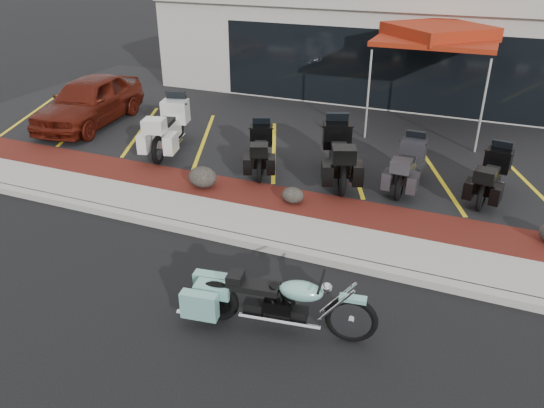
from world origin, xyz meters
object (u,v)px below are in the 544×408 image
at_px(parked_car, 89,101).
at_px(touring_white, 177,116).
at_px(hero_cruiser, 352,313).
at_px(traffic_cone, 331,125).
at_px(popup_canopy, 438,35).

bearing_deg(parked_car, touring_white, -11.44).
relative_size(hero_cruiser, traffic_cone, 7.09).
xyz_separation_m(touring_white, popup_canopy, (6.47, 3.86, 2.06)).
height_order(parked_car, popup_canopy, popup_canopy).
bearing_deg(traffic_cone, popup_canopy, 28.86).
xyz_separation_m(touring_white, parked_car, (-3.34, 0.25, 0.01)).
relative_size(touring_white, popup_canopy, 0.58).
height_order(traffic_cone, popup_canopy, popup_canopy).
bearing_deg(hero_cruiser, touring_white, 129.06).
bearing_deg(hero_cruiser, parked_car, 138.97).
height_order(hero_cruiser, popup_canopy, popup_canopy).
xyz_separation_m(hero_cruiser, parked_car, (-10.16, 6.55, 0.37)).
distance_m(hero_cruiser, touring_white, 9.29).
xyz_separation_m(hero_cruiser, popup_canopy, (-0.35, 10.16, 2.42)).
bearing_deg(touring_white, traffic_cone, -72.91).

